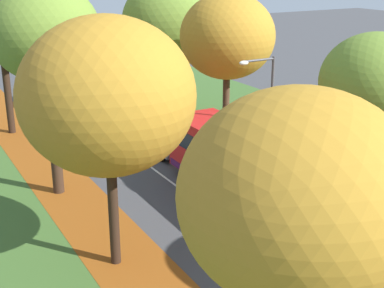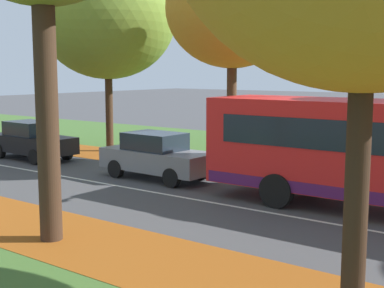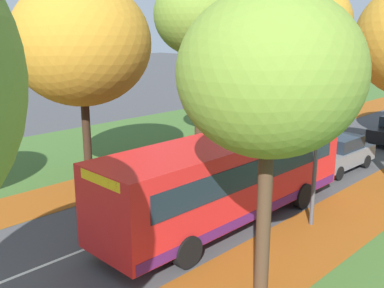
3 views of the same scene
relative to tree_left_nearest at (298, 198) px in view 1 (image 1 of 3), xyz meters
The scene contains 17 objects.
leaf_litter_left 14.69m from the tree_left_nearest, 89.22° to the left, with size 2.80×60.00×0.00m, color #8C4714.
grass_verge_right 24.66m from the tree_left_nearest, 54.24° to the left, with size 12.00×90.00×0.01m, color #3D6028.
leaf_litter_right 17.43m from the tree_left_nearest, 55.03° to the left, with size 2.80×60.00×0.00m, color #8C4714.
road_centre_line 20.87m from the tree_left_nearest, 76.16° to the left, with size 0.12×80.00×0.01m, color silver.
tree_left_nearest is the anchor object (origin of this frame).
tree_left_near 8.87m from the tree_left_nearest, 91.22° to the left, with size 5.63×5.63×8.51m.
tree_left_mid 15.78m from the tree_left_nearest, 90.68° to the left, with size 4.61×4.61×9.26m.
tree_right_near 12.43m from the tree_left_nearest, 36.11° to the left, with size 4.24×4.24×7.50m.
tree_right_mid 20.05m from the tree_left_nearest, 60.30° to the left, with size 5.11×5.11×8.45m.
tree_right_far 26.38m from the tree_left_nearest, 67.34° to the left, with size 6.31×6.31×9.05m.
streetlamp_right 14.81m from the tree_left_nearest, 54.73° to the left, with size 1.89×0.28×6.00m.
bus 12.83m from the tree_left_nearest, 57.12° to the left, with size 2.68×10.40×2.98m.
car_grey_lead 20.09m from the tree_left_nearest, 70.47° to the left, with size 1.89×4.25×1.62m.
car_black_following 26.71m from the tree_left_nearest, 75.57° to the left, with size 1.93×4.27×1.62m.
car_silver_third_in_line 32.71m from the tree_left_nearest, 78.56° to the left, with size 1.87×4.24×1.62m.
car_white_fourth_in_line 38.43m from the tree_left_nearest, 80.29° to the left, with size 1.86×4.24×1.62m.
car_blue_trailing 45.04m from the tree_left_nearest, 81.56° to the left, with size 1.86×4.24×1.62m.
Camera 1 is at (-10.75, -6.03, 10.03)m, focal length 50.00 mm.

